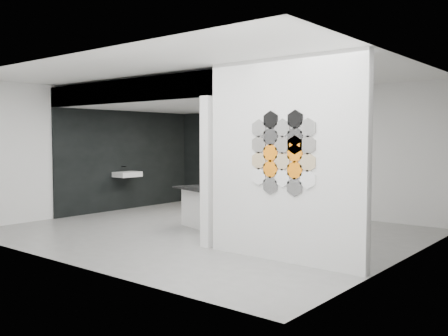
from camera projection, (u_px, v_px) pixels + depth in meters
The scene contains 17 objects.
floor at pixel (209, 232), 9.10m from camera, with size 7.00×6.00×0.01m, color slate.
partition_panel at pixel (284, 160), 6.84m from camera, with size 2.45×0.15×2.80m, color silver.
bay_clad_back at pixel (249, 160), 12.15m from camera, with size 4.40×0.04×2.35m, color black.
bay_clad_left at pixel (127, 160), 11.99m from camera, with size 0.04×4.00×2.35m, color black.
bulkhead at pixel (194, 98), 10.54m from camera, with size 4.40×4.00×0.40m, color silver.
corner_column at pixel (207, 172), 7.74m from camera, with size 0.16×0.16×2.35m, color silver.
fascia_beam at pixel (122, 91), 9.06m from camera, with size 4.40×0.16×0.40m, color silver.
wall_basin at pixel (127, 174), 11.71m from camera, with size 0.40×0.60×0.12m, color silver.
display_shelf at pixel (249, 155), 12.00m from camera, with size 3.00×0.15×0.04m, color black.
kitchen_island at pixel (209, 208), 9.35m from camera, with size 1.57×1.04×1.17m.
stockpot at pixel (215, 149), 12.67m from camera, with size 0.23×0.23×0.18m, color black.
kettle at pixel (284, 151), 11.37m from camera, with size 0.20×0.20×0.17m, color black.
glass_bowl at pixel (298, 153), 11.14m from camera, with size 0.15×0.15×0.11m, color gray.
glass_vase at pixel (298, 152), 11.14m from camera, with size 0.09×0.09×0.13m, color gray.
bottle_dark at pixel (242, 151), 12.12m from camera, with size 0.06×0.06×0.15m, color black.
utensil_cup at pixel (225, 152), 12.46m from camera, with size 0.07×0.07×0.09m, color black.
hex_tile_cluster at pixel (283, 153), 6.75m from camera, with size 1.04×0.02×1.16m.
Camera 1 is at (5.90, -6.82, 1.71)m, focal length 40.00 mm.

